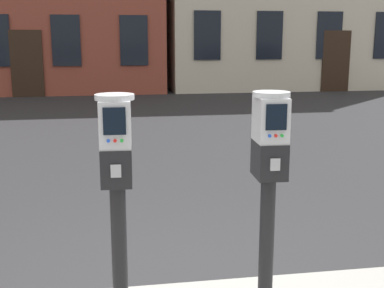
% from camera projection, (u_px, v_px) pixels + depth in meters
% --- Properties ---
extents(parking_meter_near_kerb, '(0.23, 0.26, 1.43)m').
position_uv_depth(parking_meter_near_kerb, '(117.00, 173.00, 2.82)').
color(parking_meter_near_kerb, black).
rests_on(parking_meter_near_kerb, sidewalk_slab).
extents(parking_meter_twin_adjacent, '(0.23, 0.26, 1.43)m').
position_uv_depth(parking_meter_twin_adjacent, '(269.00, 167.00, 2.96)').
color(parking_meter_twin_adjacent, black).
rests_on(parking_meter_twin_adjacent, sidewalk_slab).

